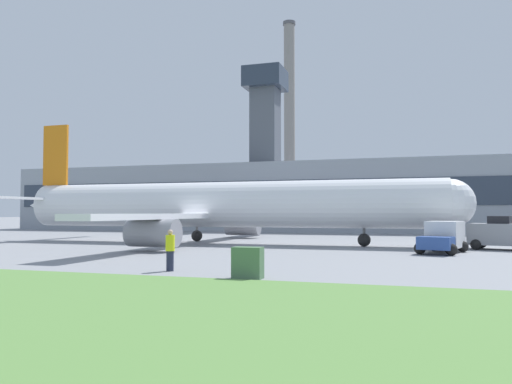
{
  "coord_description": "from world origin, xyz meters",
  "views": [
    {
      "loc": [
        16.08,
        -35.1,
        2.46
      ],
      "look_at": [
        4.5,
        1.95,
        4.07
      ],
      "focal_mm": 35.0,
      "sensor_mm": 36.0,
      "label": 1
    }
  ],
  "objects": [
    {
      "name": "ground_plane",
      "position": [
        0.0,
        0.0,
        0.0
      ],
      "size": [
        400.0,
        400.0,
        0.0
      ],
      "primitive_type": "plane",
      "color": "gray"
    },
    {
      "name": "terminal_building",
      "position": [
        -0.12,
        31.48,
        4.76
      ],
      "size": [
        78.91,
        12.95,
        22.68
      ],
      "color": "#8C939E",
      "rests_on": "ground_plane"
    },
    {
      "name": "smokestack_left",
      "position": [
        -7.58,
        63.6,
        21.02
      ],
      "size": [
        2.57,
        2.57,
        41.83
      ],
      "color": "gray",
      "rests_on": "ground_plane"
    },
    {
      "name": "airplane",
      "position": [
        1.31,
        1.95,
        3.02
      ],
      "size": [
        37.37,
        32.59,
        10.29
      ],
      "color": "white",
      "rests_on": "ground_plane"
    },
    {
      "name": "pushback_tug",
      "position": [
        21.68,
        1.48,
        1.03
      ],
      "size": [
        4.24,
        3.42,
        2.24
      ],
      "color": "gray",
      "rests_on": "ground_plane"
    },
    {
      "name": "baggage_truck",
      "position": [
        17.9,
        -2.44,
        0.95
      ],
      "size": [
        3.27,
        4.73,
        1.93
      ],
      "color": "#2D4C93",
      "rests_on": "ground_plane"
    },
    {
      "name": "ground_crew_person",
      "position": [
        6.32,
        -16.04,
        0.89
      ],
      "size": [
        0.49,
        0.49,
        1.75
      ],
      "color": "#23283D",
      "rests_on": "ground_plane"
    },
    {
      "name": "utility_cabinet",
      "position": [
        10.2,
        -17.33,
        0.59
      ],
      "size": [
        1.11,
        0.62,
        1.18
      ],
      "color": "#4C724C",
      "rests_on": "ground_plane"
    }
  ]
}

